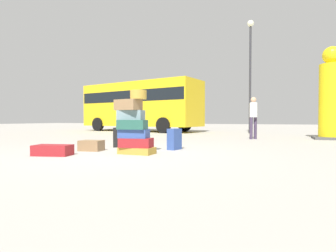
{
  "coord_description": "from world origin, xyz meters",
  "views": [
    {
      "loc": [
        3.27,
        -5.39,
        0.79
      ],
      "look_at": [
        0.37,
        2.06,
        0.59
      ],
      "focal_mm": 28.91,
      "sensor_mm": 36.0,
      "label": 1
    }
  ],
  "objects_px": {
    "person_bearded_onlooker": "(138,114)",
    "lamp_post": "(250,60)",
    "parked_bus": "(140,104)",
    "suitcase_black_left_side": "(118,137)",
    "suitcase_tower": "(134,127)",
    "suitcase_brown_white_trunk": "(91,146)",
    "person_tourist_with_camera": "(253,114)",
    "yellow_dummy_statue": "(331,98)",
    "suitcase_navy_behind_tower": "(174,139)",
    "suitcase_maroon_foreground_far": "(53,150)"
  },
  "relations": [
    {
      "from": "suitcase_maroon_foreground_far",
      "to": "person_tourist_with_camera",
      "type": "height_order",
      "value": "person_tourist_with_camera"
    },
    {
      "from": "suitcase_maroon_foreground_far",
      "to": "person_tourist_with_camera",
      "type": "bearing_deg",
      "value": 46.7
    },
    {
      "from": "suitcase_black_left_side",
      "to": "suitcase_maroon_foreground_far",
      "type": "relative_size",
      "value": 0.7
    },
    {
      "from": "suitcase_tower",
      "to": "yellow_dummy_statue",
      "type": "relative_size",
      "value": 0.4
    },
    {
      "from": "suitcase_brown_white_trunk",
      "to": "suitcase_tower",
      "type": "bearing_deg",
      "value": -14.6
    },
    {
      "from": "suitcase_navy_behind_tower",
      "to": "parked_bus",
      "type": "xyz_separation_m",
      "value": [
        -5.83,
        9.42,
        1.56
      ]
    },
    {
      "from": "suitcase_maroon_foreground_far",
      "to": "lamp_post",
      "type": "bearing_deg",
      "value": 59.61
    },
    {
      "from": "suitcase_navy_behind_tower",
      "to": "person_bearded_onlooker",
      "type": "height_order",
      "value": "person_bearded_onlooker"
    },
    {
      "from": "suitcase_maroon_foreground_far",
      "to": "person_bearded_onlooker",
      "type": "bearing_deg",
      "value": 77.14
    },
    {
      "from": "suitcase_brown_white_trunk",
      "to": "suitcase_maroon_foreground_far",
      "type": "bearing_deg",
      "value": -110.53
    },
    {
      "from": "person_tourist_with_camera",
      "to": "yellow_dummy_statue",
      "type": "height_order",
      "value": "yellow_dummy_statue"
    },
    {
      "from": "yellow_dummy_statue",
      "to": "parked_bus",
      "type": "xyz_separation_m",
      "value": [
        -10.37,
        3.73,
        0.21
      ]
    },
    {
      "from": "person_bearded_onlooker",
      "to": "person_tourist_with_camera",
      "type": "height_order",
      "value": "person_tourist_with_camera"
    },
    {
      "from": "suitcase_navy_behind_tower",
      "to": "parked_bus",
      "type": "distance_m",
      "value": 11.19
    },
    {
      "from": "person_bearded_onlooker",
      "to": "person_tourist_with_camera",
      "type": "xyz_separation_m",
      "value": [
        3.84,
        2.52,
        0.02
      ]
    },
    {
      "from": "suitcase_tower",
      "to": "yellow_dummy_statue",
      "type": "xyz_separation_m",
      "value": [
        5.11,
        6.83,
        1.0
      ]
    },
    {
      "from": "suitcase_black_left_side",
      "to": "suitcase_brown_white_trunk",
      "type": "distance_m",
      "value": 1.07
    },
    {
      "from": "suitcase_navy_behind_tower",
      "to": "person_bearded_onlooker",
      "type": "relative_size",
      "value": 0.33
    },
    {
      "from": "parked_bus",
      "to": "lamp_post",
      "type": "height_order",
      "value": "lamp_post"
    },
    {
      "from": "suitcase_navy_behind_tower",
      "to": "lamp_post",
      "type": "bearing_deg",
      "value": 94.91
    },
    {
      "from": "yellow_dummy_statue",
      "to": "parked_bus",
      "type": "height_order",
      "value": "yellow_dummy_statue"
    },
    {
      "from": "person_tourist_with_camera",
      "to": "parked_bus",
      "type": "xyz_separation_m",
      "value": [
        -7.49,
        4.76,
        0.82
      ]
    },
    {
      "from": "suitcase_tower",
      "to": "suitcase_maroon_foreground_far",
      "type": "xyz_separation_m",
      "value": [
        -1.52,
        -0.9,
        -0.51
      ]
    },
    {
      "from": "suitcase_maroon_foreground_far",
      "to": "yellow_dummy_statue",
      "type": "distance_m",
      "value": 10.29
    },
    {
      "from": "yellow_dummy_statue",
      "to": "parked_bus",
      "type": "relative_size",
      "value": 0.43
    },
    {
      "from": "suitcase_brown_white_trunk",
      "to": "suitcase_navy_behind_tower",
      "type": "bearing_deg",
      "value": 20.18
    },
    {
      "from": "person_bearded_onlooker",
      "to": "yellow_dummy_statue",
      "type": "bearing_deg",
      "value": 81.96
    },
    {
      "from": "person_bearded_onlooker",
      "to": "suitcase_black_left_side",
      "type": "bearing_deg",
      "value": -23.94
    },
    {
      "from": "suitcase_navy_behind_tower",
      "to": "yellow_dummy_statue",
      "type": "bearing_deg",
      "value": 63.7
    },
    {
      "from": "suitcase_navy_behind_tower",
      "to": "suitcase_maroon_foreground_far",
      "type": "xyz_separation_m",
      "value": [
        -2.1,
        -2.05,
        -0.16
      ]
    },
    {
      "from": "suitcase_navy_behind_tower",
      "to": "suitcase_maroon_foreground_far",
      "type": "height_order",
      "value": "suitcase_navy_behind_tower"
    },
    {
      "from": "person_bearded_onlooker",
      "to": "yellow_dummy_statue",
      "type": "relative_size",
      "value": 0.45
    },
    {
      "from": "person_tourist_with_camera",
      "to": "yellow_dummy_statue",
      "type": "xyz_separation_m",
      "value": [
        2.87,
        1.02,
        0.61
      ]
    },
    {
      "from": "suitcase_brown_white_trunk",
      "to": "person_tourist_with_camera",
      "type": "xyz_separation_m",
      "value": [
        3.53,
        5.66,
        0.88
      ]
    },
    {
      "from": "person_bearded_onlooker",
      "to": "lamp_post",
      "type": "height_order",
      "value": "lamp_post"
    },
    {
      "from": "suitcase_navy_behind_tower",
      "to": "parked_bus",
      "type": "bearing_deg",
      "value": 134.05
    },
    {
      "from": "yellow_dummy_statue",
      "to": "lamp_post",
      "type": "xyz_separation_m",
      "value": [
        -3.35,
        3.44,
        2.47
      ]
    },
    {
      "from": "suitcase_tower",
      "to": "person_tourist_with_camera",
      "type": "xyz_separation_m",
      "value": [
        2.24,
        5.81,
        0.38
      ]
    },
    {
      "from": "person_bearded_onlooker",
      "to": "lamp_post",
      "type": "distance_m",
      "value": 8.34
    },
    {
      "from": "suitcase_black_left_side",
      "to": "person_tourist_with_camera",
      "type": "xyz_separation_m",
      "value": [
        3.4,
        4.61,
        0.73
      ]
    },
    {
      "from": "lamp_post",
      "to": "suitcase_brown_white_trunk",
      "type": "bearing_deg",
      "value": -106.74
    },
    {
      "from": "parked_bus",
      "to": "suitcase_black_left_side",
      "type": "bearing_deg",
      "value": -55.08
    },
    {
      "from": "lamp_post",
      "to": "suitcase_maroon_foreground_far",
      "type": "bearing_deg",
      "value": -106.35
    },
    {
      "from": "suitcase_brown_white_trunk",
      "to": "yellow_dummy_statue",
      "type": "distance_m",
      "value": 9.37
    },
    {
      "from": "suitcase_navy_behind_tower",
      "to": "suitcase_maroon_foreground_far",
      "type": "bearing_deg",
      "value": -123.38
    },
    {
      "from": "suitcase_brown_white_trunk",
      "to": "parked_bus",
      "type": "relative_size",
      "value": 0.06
    },
    {
      "from": "suitcase_maroon_foreground_far",
      "to": "yellow_dummy_statue",
      "type": "bearing_deg",
      "value": 35.34
    },
    {
      "from": "suitcase_tower",
      "to": "suitcase_black_left_side",
      "type": "distance_m",
      "value": 1.71
    },
    {
      "from": "suitcase_navy_behind_tower",
      "to": "suitcase_brown_white_trunk",
      "type": "relative_size",
      "value": 1.0
    },
    {
      "from": "suitcase_maroon_foreground_far",
      "to": "lamp_post",
      "type": "relative_size",
      "value": 0.13
    }
  ]
}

